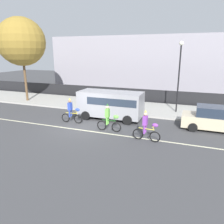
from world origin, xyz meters
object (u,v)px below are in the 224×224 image
parked_car_beige (213,119)px  street_lamp_post (180,67)px  pedestrian_onlooker (90,99)px  parade_cyclist_purple (147,127)px  parked_van_grey (111,103)px  parade_cyclist_lime (109,119)px  parade_cyclist_cobalt (72,112)px

parked_car_beige → street_lamp_post: street_lamp_post is taller
pedestrian_onlooker → parade_cyclist_purple: bearing=-40.3°
parade_cyclist_purple → parked_van_grey: (-3.55, 3.45, 0.44)m
parked_car_beige → parked_van_grey: bearing=-179.9°
parked_van_grey → street_lamp_post: 6.43m
parked_car_beige → street_lamp_post: size_ratio=0.70×
parade_cyclist_lime → parade_cyclist_purple: same height
parade_cyclist_purple → parked_van_grey: 4.97m
parade_cyclist_purple → street_lamp_post: size_ratio=0.33×
parade_cyclist_lime → parade_cyclist_purple: 2.80m
street_lamp_post → parade_cyclist_lime: bearing=-121.9°
parade_cyclist_cobalt → parade_cyclist_purple: same height
street_lamp_post → pedestrian_onlooker: bearing=-169.4°
parade_cyclist_lime → street_lamp_post: bearing=58.1°
parade_cyclist_cobalt → parked_car_beige: (9.79, 2.03, -0.06)m
parked_van_grey → parked_car_beige: size_ratio=1.22×
parade_cyclist_purple → parked_car_beige: parade_cyclist_purple is taller
parade_cyclist_lime → parked_car_beige: (6.52, 2.72, -0.06)m
parade_cyclist_lime → parked_van_grey: parked_van_grey is taller
parade_cyclist_lime → parked_car_beige: parade_cyclist_lime is taller
parade_cyclist_lime → parked_car_beige: size_ratio=0.47×
parade_cyclist_cobalt → pedestrian_onlooker: (-0.51, 4.05, 0.17)m
parade_cyclist_cobalt → parade_cyclist_lime: bearing=-11.8°
street_lamp_post → pedestrian_onlooker: 8.30m
parade_cyclist_purple → parked_van_grey: parked_van_grey is taller
parade_cyclist_lime → parade_cyclist_purple: bearing=-15.6°
parade_cyclist_purple → pedestrian_onlooker: parade_cyclist_purple is taller
parade_cyclist_cobalt → parade_cyclist_lime: same height
parade_cyclist_lime → pedestrian_onlooker: parade_cyclist_lime is taller
parade_cyclist_lime → parked_car_beige: 7.06m
parade_cyclist_cobalt → parade_cyclist_purple: (5.97, -1.44, 0.00)m
parade_cyclist_cobalt → parked_car_beige: size_ratio=0.47×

